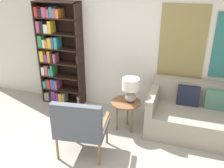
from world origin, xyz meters
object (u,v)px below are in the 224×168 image
at_px(side_table, 126,105).
at_px(table_lamp, 131,88).
at_px(couch, 200,116).
at_px(bookshelf, 56,55).
at_px(armchair, 80,125).

relative_size(side_table, table_lamp, 1.31).
distance_m(couch, side_table, 1.24).
bearing_deg(bookshelf, table_lamp, -18.49).
height_order(bookshelf, couch, bookshelf).
xyz_separation_m(bookshelf, armchair, (1.15, -1.45, -0.46)).
bearing_deg(table_lamp, armchair, -118.97).
relative_size(bookshelf, armchair, 2.19).
bearing_deg(table_lamp, couch, 13.44).
xyz_separation_m(armchair, couch, (1.62, 1.17, -0.23)).
xyz_separation_m(armchair, table_lamp, (0.50, 0.90, 0.24)).
bearing_deg(side_table, bookshelf, 159.62).
relative_size(armchair, couch, 0.55).
bearing_deg(armchair, couch, 35.76).
bearing_deg(bookshelf, couch, -5.80).
relative_size(bookshelf, couch, 1.21).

